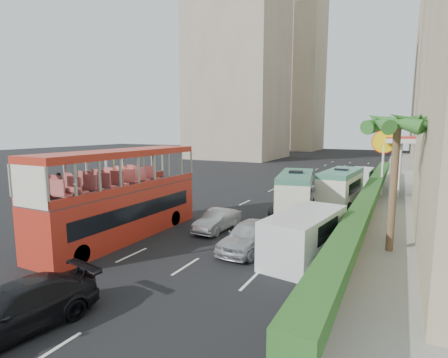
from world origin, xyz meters
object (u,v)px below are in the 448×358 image
Objects in this scene: panel_van_near at (305,236)px; palm_tree at (393,188)px; car_silver_lane_b at (249,250)px; car_black at (16,332)px; minibus_far at (341,188)px; shell_station at (424,166)px; double_decker_bus at (122,194)px; panel_van_far at (361,178)px; minibus_near at (295,193)px; van_asset at (312,202)px; car_silver_lane_a at (217,230)px.

palm_tree is at bearing 43.24° from panel_van_near.
car_silver_lane_b is 0.90× the size of car_black.
shell_station is (6.14, 8.76, 1.28)m from minibus_far.
double_decker_bus is 10.35m from panel_van_near.
panel_van_far is 0.79× the size of palm_tree.
car_silver_lane_b is at bearing -100.70° from minibus_near.
minibus_near is 4.78m from minibus_far.
shell_station is at bearing 42.66° from van_asset.
minibus_far reaches higher than van_asset.
panel_van_far is at bearing 163.82° from shell_station.
minibus_far is 10.41m from panel_van_far.
car_silver_lane_a is at bearing 97.07° from car_black.
shell_station reaches higher than double_decker_bus.
van_asset is (0.05, 13.79, 0.00)m from car_silver_lane_b.
panel_van_near is at bearing -89.05° from panel_van_far.
double_decker_bus reaches higher than panel_van_far.
double_decker_bus is 16.98m from van_asset.
car_silver_lane_b is 10.67m from car_black.
minibus_near is at bearing -124.42° from shell_station.
palm_tree is at bearing -64.16° from minibus_far.
van_asset is at bearing 120.06° from palm_tree.
panel_van_near is at bearing -18.21° from car_silver_lane_a.
panel_van_near reaches higher than panel_van_far.
car_black is 0.91× the size of panel_van_near.
minibus_far is (2.60, 4.01, -0.04)m from minibus_near.
minibus_far is at bearing -18.63° from van_asset.
shell_station is (5.85, 21.54, 1.62)m from panel_van_near.
minibus_near is (-0.13, -4.84, 1.51)m from van_asset.
car_silver_lane_b is 13.79m from van_asset.
car_silver_lane_b is at bearing -168.31° from panel_van_near.
car_silver_lane_b is at bearing -95.92° from panel_van_far.
double_decker_bus is at bearing -116.04° from van_asset.
palm_tree reaches higher than van_asset.
van_asset is (3.60, 23.84, 0.00)m from car_black.
minibus_far is at bearing 83.64° from car_silver_lane_b.
car_black is 0.77× the size of minibus_far.
panel_van_far is (6.19, 20.94, 1.01)m from car_silver_lane_a.
van_asset is 0.85× the size of panel_van_near.
panel_van_near is 22.38m from shell_station.
van_asset is (7.39, 15.08, -2.53)m from double_decker_bus.
palm_tree is at bearing 27.38° from car_silver_lane_b.
palm_tree is at bearing 16.16° from double_decker_bus.
minibus_far is at bearing 99.68° from panel_van_near.
panel_van_far is (2.99, 9.55, 1.01)m from van_asset.
double_decker_bus is 7.87m from car_silver_lane_b.
palm_tree reaches higher than panel_van_near.
van_asset is 3.00m from minibus_far.
minibus_near reaches higher than minibus_far.
panel_van_near reaches higher than car_silver_lane_b.
car_silver_lane_a is 0.57× the size of minibus_near.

